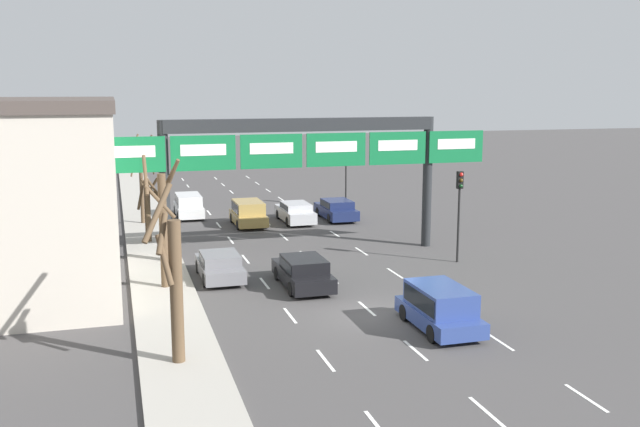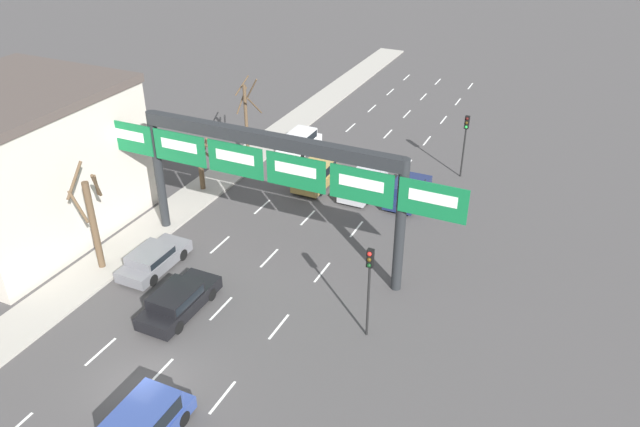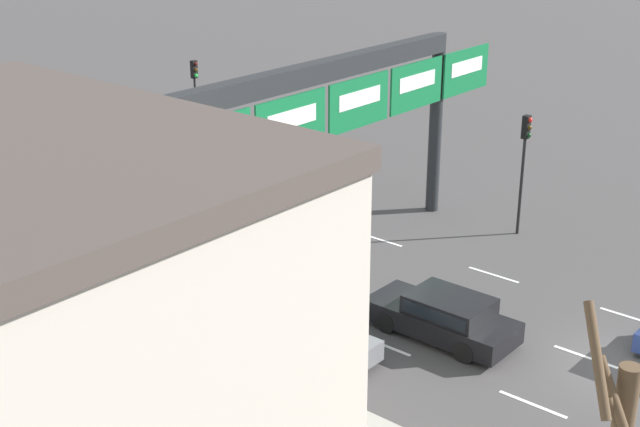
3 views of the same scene
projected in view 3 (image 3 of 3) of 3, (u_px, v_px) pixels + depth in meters
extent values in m
plane|color=#474444|center=(618.00, 368.00, 25.74)|extent=(220.00, 220.00, 0.00)
cube|color=white|center=(533.00, 404.00, 23.99)|extent=(0.12, 2.00, 0.01)
cube|color=white|center=(383.00, 345.00, 27.01)|extent=(0.12, 2.00, 0.01)
cube|color=white|center=(264.00, 297.00, 30.03)|extent=(0.12, 2.00, 0.01)
cube|color=white|center=(166.00, 259.00, 33.04)|extent=(0.12, 2.00, 0.01)
cube|color=white|center=(85.00, 226.00, 36.06)|extent=(0.12, 2.00, 0.01)
cube|color=white|center=(17.00, 199.00, 39.08)|extent=(0.12, 2.00, 0.01)
cube|color=white|center=(586.00, 357.00, 26.34)|extent=(0.12, 2.00, 0.01)
cube|color=white|center=(443.00, 307.00, 29.36)|extent=(0.12, 2.00, 0.01)
cube|color=white|center=(327.00, 267.00, 32.38)|extent=(0.12, 2.00, 0.01)
cube|color=white|center=(230.00, 233.00, 35.39)|extent=(0.12, 2.00, 0.01)
cube|color=white|center=(149.00, 205.00, 38.41)|extent=(0.12, 2.00, 0.01)
cube|color=white|center=(80.00, 180.00, 41.43)|extent=(0.12, 2.00, 0.01)
cube|color=white|center=(20.00, 159.00, 44.44)|extent=(0.12, 2.00, 0.01)
cube|color=white|center=(630.00, 317.00, 28.70)|extent=(0.12, 2.00, 0.01)
cube|color=white|center=(493.00, 275.00, 31.71)|extent=(0.12, 2.00, 0.01)
cube|color=white|center=(381.00, 240.00, 34.73)|extent=(0.12, 2.00, 0.01)
cube|color=white|center=(286.00, 210.00, 37.75)|extent=(0.12, 2.00, 0.01)
cube|color=white|center=(205.00, 185.00, 40.76)|extent=(0.12, 2.00, 0.01)
cube|color=white|center=(136.00, 164.00, 43.78)|extent=(0.12, 2.00, 0.01)
cube|color=white|center=(75.00, 145.00, 46.80)|extent=(0.12, 2.00, 0.01)
cube|color=white|center=(22.00, 129.00, 49.81)|extent=(0.12, 2.00, 0.01)
cylinder|color=#232628|center=(155.00, 227.00, 25.98)|extent=(0.53, 0.53, 7.47)
cylinder|color=#232628|center=(436.00, 124.00, 36.53)|extent=(0.53, 0.53, 7.47)
cube|color=#232628|center=(319.00, 72.00, 30.04)|extent=(14.80, 0.60, 0.70)
cube|color=#116B38|center=(113.00, 177.00, 23.93)|extent=(3.34, 0.08, 1.81)
cube|color=white|center=(113.00, 171.00, 23.84)|extent=(2.34, 0.02, 0.58)
cube|color=#116B38|center=(211.00, 147.00, 26.49)|extent=(3.34, 0.08, 1.81)
cube|color=white|center=(211.00, 142.00, 26.40)|extent=(2.34, 0.02, 0.58)
cube|color=#116B38|center=(291.00, 123.00, 29.04)|extent=(3.34, 0.08, 1.81)
cube|color=white|center=(292.00, 118.00, 28.96)|extent=(2.34, 0.02, 0.58)
cube|color=#116B38|center=(359.00, 103.00, 31.60)|extent=(3.34, 0.08, 1.81)
cube|color=white|center=(360.00, 98.00, 31.52)|extent=(2.34, 0.02, 0.58)
cube|color=#116B38|center=(416.00, 85.00, 34.16)|extent=(3.34, 0.08, 1.81)
cube|color=white|center=(418.00, 81.00, 34.08)|extent=(2.34, 0.02, 0.58)
cube|color=#116B38|center=(466.00, 71.00, 36.72)|extent=(3.34, 0.08, 1.81)
cube|color=white|center=(467.00, 67.00, 36.64)|extent=(2.34, 0.02, 0.58)
cylinder|color=black|center=(0.00, 197.00, 38.36)|extent=(0.22, 0.66, 0.66)
cylinder|color=black|center=(0.00, 222.00, 35.61)|extent=(0.22, 0.66, 0.66)
cylinder|color=black|center=(35.00, 211.00, 36.76)|extent=(0.22, 0.66, 0.66)
cube|color=#A88947|center=(133.00, 206.00, 36.79)|extent=(1.93, 4.20, 0.66)
cube|color=#A88947|center=(132.00, 189.00, 36.50)|extent=(1.78, 2.94, 0.81)
cube|color=black|center=(132.00, 189.00, 36.50)|extent=(1.82, 2.71, 0.58)
cylinder|color=black|center=(97.00, 209.00, 36.99)|extent=(0.22, 0.66, 0.66)
cylinder|color=black|center=(131.00, 198.00, 38.24)|extent=(0.22, 0.66, 0.66)
cylinder|color=black|center=(136.00, 223.00, 35.47)|extent=(0.22, 0.66, 0.66)
cylinder|color=black|center=(169.00, 211.00, 36.72)|extent=(0.22, 0.66, 0.66)
cube|color=slate|center=(305.00, 338.00, 26.37)|extent=(1.89, 4.42, 0.62)
cube|color=slate|center=(312.00, 324.00, 26.01)|extent=(1.73, 2.30, 0.49)
cube|color=black|center=(312.00, 324.00, 26.01)|extent=(1.77, 2.11, 0.35)
cylinder|color=black|center=(253.00, 340.00, 26.63)|extent=(0.22, 0.66, 0.66)
cylinder|color=black|center=(291.00, 320.00, 27.84)|extent=(0.22, 0.66, 0.66)
cylinder|color=black|center=(321.00, 370.00, 25.03)|extent=(0.22, 0.66, 0.66)
cylinder|color=black|center=(358.00, 347.00, 26.24)|extent=(0.22, 0.66, 0.66)
cube|color=#B7B7BC|center=(187.00, 183.00, 39.36)|extent=(1.84, 4.77, 0.73)
cube|color=#B7B7BC|center=(190.00, 172.00, 38.97)|extent=(1.69, 2.48, 0.45)
cube|color=black|center=(190.00, 172.00, 38.97)|extent=(1.73, 2.28, 0.32)
cylinder|color=black|center=(151.00, 186.00, 39.71)|extent=(0.22, 0.66, 0.66)
cylinder|color=black|center=(180.00, 177.00, 40.90)|extent=(0.22, 0.66, 0.66)
cylinder|color=black|center=(195.00, 200.00, 37.98)|extent=(0.22, 0.66, 0.66)
cylinder|color=black|center=(223.00, 190.00, 39.17)|extent=(0.22, 0.66, 0.66)
cube|color=#19234C|center=(231.00, 166.00, 41.70)|extent=(1.93, 4.68, 0.69)
cube|color=#19234C|center=(235.00, 155.00, 41.32)|extent=(1.77, 2.44, 0.51)
cube|color=black|center=(235.00, 155.00, 41.32)|extent=(1.81, 2.24, 0.37)
cylinder|color=black|center=(197.00, 169.00, 42.00)|extent=(0.22, 0.66, 0.66)
cylinder|color=black|center=(224.00, 160.00, 43.25)|extent=(0.22, 0.66, 0.66)
cylinder|color=black|center=(239.00, 181.00, 40.31)|extent=(0.22, 0.66, 0.66)
cylinder|color=black|center=(266.00, 172.00, 41.56)|extent=(0.22, 0.66, 0.66)
cube|color=black|center=(441.00, 320.00, 27.35)|extent=(1.92, 4.71, 0.67)
cube|color=black|center=(449.00, 305.00, 26.96)|extent=(1.76, 2.45, 0.56)
cube|color=black|center=(449.00, 305.00, 26.96)|extent=(1.80, 2.25, 0.40)
cylinder|color=black|center=(387.00, 323.00, 27.66)|extent=(0.22, 0.66, 0.66)
cylinder|color=black|center=(418.00, 303.00, 28.90)|extent=(0.22, 0.66, 0.66)
cylinder|color=black|center=(465.00, 352.00, 25.96)|extent=(0.22, 0.66, 0.66)
cylinder|color=black|center=(495.00, 330.00, 27.19)|extent=(0.22, 0.66, 0.66)
cylinder|color=black|center=(521.00, 187.00, 34.66)|extent=(0.12, 0.12, 3.92)
cube|color=black|center=(526.00, 127.00, 33.80)|extent=(0.30, 0.24, 0.90)
sphere|color=red|center=(530.00, 120.00, 33.61)|extent=(0.20, 0.20, 0.20)
sphere|color=#412F0C|center=(529.00, 128.00, 33.72)|extent=(0.20, 0.20, 0.20)
sphere|color=#0E3515|center=(529.00, 135.00, 33.83)|extent=(0.20, 0.20, 0.20)
cylinder|color=black|center=(196.00, 113.00, 45.86)|extent=(0.12, 0.12, 3.64)
cube|color=black|center=(194.00, 69.00, 45.05)|extent=(0.30, 0.24, 0.90)
sphere|color=#3D0E0C|center=(195.00, 64.00, 44.86)|extent=(0.20, 0.20, 0.20)
sphere|color=#412F0C|center=(196.00, 70.00, 44.97)|extent=(0.20, 0.20, 0.20)
sphere|color=green|center=(196.00, 76.00, 45.08)|extent=(0.20, 0.20, 0.20)
cylinder|color=brown|center=(44.00, 248.00, 29.15)|extent=(0.35, 0.35, 3.54)
cylinder|color=brown|center=(28.00, 223.00, 28.68)|extent=(0.56, 0.89, 1.55)
cylinder|color=brown|center=(56.00, 207.00, 28.69)|extent=(0.98, 0.98, 1.40)
cylinder|color=brown|center=(41.00, 203.00, 29.08)|extent=(0.89, 0.80, 1.26)
cylinder|color=brown|center=(62.00, 198.00, 29.10)|extent=(0.43, 1.74, 1.40)
cylinder|color=brown|center=(51.00, 209.00, 28.47)|extent=(1.11, 0.50, 1.31)
cylinder|color=brown|center=(273.00, 315.00, 22.93)|extent=(0.37, 0.37, 5.18)
cylinder|color=brown|center=(286.00, 273.00, 21.96)|extent=(1.37, 0.46, 1.54)
cylinder|color=brown|center=(271.00, 224.00, 22.58)|extent=(0.95, 0.97, 1.64)
cylinder|color=brown|center=(253.00, 232.00, 21.52)|extent=(0.20, 1.49, 1.69)
cylinder|color=brown|center=(275.00, 223.00, 22.58)|extent=(0.82, 1.10, 1.76)
cylinder|color=brown|center=(597.00, 360.00, 16.24)|extent=(1.17, 1.20, 1.84)
cylinder|color=brown|center=(612.00, 394.00, 16.36)|extent=(0.53, 0.97, 1.28)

